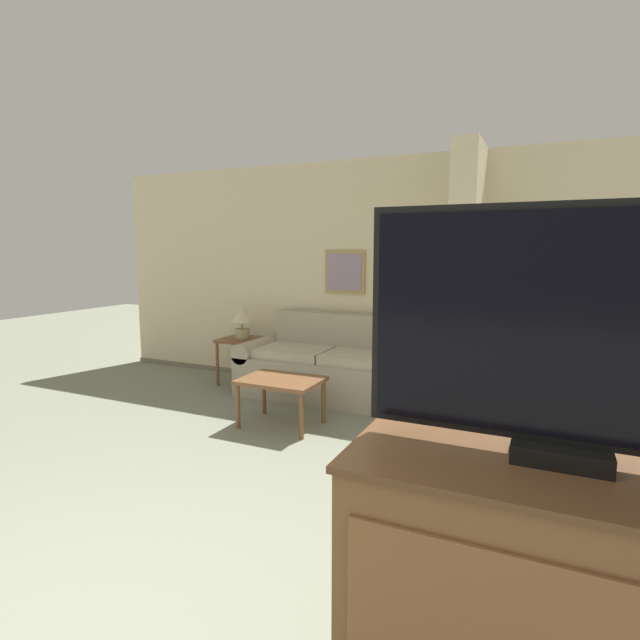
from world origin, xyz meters
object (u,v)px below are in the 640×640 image
at_px(bed, 637,428).
at_px(tv, 569,334).
at_px(couch, 330,368).
at_px(coffee_table, 281,384).
at_px(table_lamp, 242,318).

bearing_deg(bed, tv, -101.80).
distance_m(couch, coffee_table, 1.04).
relative_size(couch, table_lamp, 5.20).
distance_m(coffee_table, tv, 3.47).
xyz_separation_m(tv, bed, (0.61, 2.93, -1.14)).
bearing_deg(table_lamp, tv, -46.46).
height_order(couch, tv, tv).
bearing_deg(couch, table_lamp, 178.58).
bearing_deg(couch, bed, -11.60).
relative_size(couch, tv, 1.93).
height_order(couch, table_lamp, table_lamp).
xyz_separation_m(coffee_table, tv, (2.23, -2.46, 1.01)).
relative_size(coffee_table, bed, 0.38).
xyz_separation_m(couch, tv, (2.19, -3.50, 1.07)).
relative_size(coffee_table, tv, 0.70).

